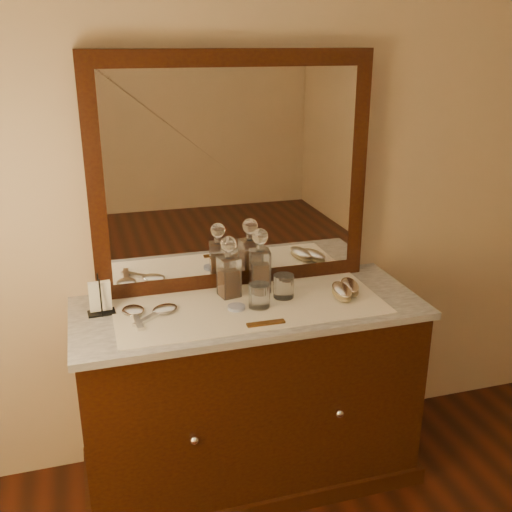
{
  "coord_description": "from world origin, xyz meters",
  "views": [
    {
      "loc": [
        -0.61,
        -0.2,
        1.88
      ],
      "look_at": [
        0.0,
        1.85,
        1.1
      ],
      "focal_mm": 41.66,
      "sensor_mm": 36.0,
      "label": 1
    }
  ],
  "objects_px": {
    "dresser_cabinet": "(250,396)",
    "brush_near": "(342,292)",
    "hand_mirror_outer": "(134,312)",
    "mirror_frame": "(233,174)",
    "decanter_right": "(260,267)",
    "comb": "(266,323)",
    "decanter_left": "(229,273)",
    "pin_dish": "(236,307)",
    "hand_mirror_inner": "(162,311)",
    "napkin_rack": "(100,299)",
    "brush_far": "(350,287)"
  },
  "relations": [
    {
      "from": "dresser_cabinet",
      "to": "brush_near",
      "type": "relative_size",
      "value": 7.82
    },
    {
      "from": "hand_mirror_outer",
      "to": "mirror_frame",
      "type": "bearing_deg",
      "value": 24.39
    },
    {
      "from": "decanter_right",
      "to": "comb",
      "type": "bearing_deg",
      "value": -102.95
    },
    {
      "from": "dresser_cabinet",
      "to": "hand_mirror_outer",
      "type": "relative_size",
      "value": 6.08
    },
    {
      "from": "comb",
      "to": "decanter_left",
      "type": "xyz_separation_m",
      "value": [
        -0.07,
        0.3,
        0.1
      ]
    },
    {
      "from": "pin_dish",
      "to": "hand_mirror_inner",
      "type": "relative_size",
      "value": 0.34
    },
    {
      "from": "decanter_right",
      "to": "brush_near",
      "type": "height_order",
      "value": "decanter_right"
    },
    {
      "from": "decanter_left",
      "to": "hand_mirror_outer",
      "type": "height_order",
      "value": "decanter_left"
    },
    {
      "from": "decanter_right",
      "to": "decanter_left",
      "type": "bearing_deg",
      "value": -171.73
    },
    {
      "from": "comb",
      "to": "decanter_left",
      "type": "bearing_deg",
      "value": 103.52
    },
    {
      "from": "napkin_rack",
      "to": "decanter_left",
      "type": "xyz_separation_m",
      "value": [
        0.53,
        0.02,
        0.04
      ]
    },
    {
      "from": "comb",
      "to": "decanter_left",
      "type": "height_order",
      "value": "decanter_left"
    },
    {
      "from": "decanter_right",
      "to": "brush_near",
      "type": "xyz_separation_m",
      "value": [
        0.31,
        -0.17,
        -0.08
      ]
    },
    {
      "from": "pin_dish",
      "to": "napkin_rack",
      "type": "bearing_deg",
      "value": 167.1
    },
    {
      "from": "decanter_left",
      "to": "decanter_right",
      "type": "bearing_deg",
      "value": 8.27
    },
    {
      "from": "pin_dish",
      "to": "brush_near",
      "type": "xyz_separation_m",
      "value": [
        0.46,
        -0.01,
        0.02
      ]
    },
    {
      "from": "hand_mirror_inner",
      "to": "decanter_left",
      "type": "bearing_deg",
      "value": 16.54
    },
    {
      "from": "hand_mirror_outer",
      "to": "comb",
      "type": "bearing_deg",
      "value": -25.7
    },
    {
      "from": "hand_mirror_inner",
      "to": "dresser_cabinet",
      "type": "bearing_deg",
      "value": -2.83
    },
    {
      "from": "brush_far",
      "to": "hand_mirror_outer",
      "type": "xyz_separation_m",
      "value": [
        -0.92,
        0.04,
        -0.01
      ]
    },
    {
      "from": "pin_dish",
      "to": "hand_mirror_outer",
      "type": "bearing_deg",
      "value": 171.01
    },
    {
      "from": "dresser_cabinet",
      "to": "brush_near",
      "type": "bearing_deg",
      "value": -5.89
    },
    {
      "from": "decanter_left",
      "to": "brush_far",
      "type": "xyz_separation_m",
      "value": [
        0.51,
        -0.11,
        -0.08
      ]
    },
    {
      "from": "mirror_frame",
      "to": "hand_mirror_inner",
      "type": "bearing_deg",
      "value": -147.63
    },
    {
      "from": "napkin_rack",
      "to": "hand_mirror_outer",
      "type": "relative_size",
      "value": 0.7
    },
    {
      "from": "brush_near",
      "to": "hand_mirror_outer",
      "type": "xyz_separation_m",
      "value": [
        -0.86,
        0.07,
        -0.01
      ]
    },
    {
      "from": "comb",
      "to": "napkin_rack",
      "type": "relative_size",
      "value": 0.93
    },
    {
      "from": "hand_mirror_inner",
      "to": "comb",
      "type": "bearing_deg",
      "value": -30.08
    },
    {
      "from": "comb",
      "to": "brush_near",
      "type": "bearing_deg",
      "value": 22.72
    },
    {
      "from": "decanter_left",
      "to": "hand_mirror_inner",
      "type": "distance_m",
      "value": 0.33
    },
    {
      "from": "dresser_cabinet",
      "to": "pin_dish",
      "type": "height_order",
      "value": "pin_dish"
    },
    {
      "from": "decanter_left",
      "to": "hand_mirror_outer",
      "type": "bearing_deg",
      "value": -169.79
    },
    {
      "from": "comb",
      "to": "hand_mirror_inner",
      "type": "height_order",
      "value": "hand_mirror_inner"
    },
    {
      "from": "decanter_left",
      "to": "brush_near",
      "type": "xyz_separation_m",
      "value": [
        0.45,
        -0.15,
        -0.08
      ]
    },
    {
      "from": "pin_dish",
      "to": "brush_near",
      "type": "bearing_deg",
      "value": -1.31
    },
    {
      "from": "hand_mirror_outer",
      "to": "hand_mirror_inner",
      "type": "bearing_deg",
      "value": -8.3
    },
    {
      "from": "mirror_frame",
      "to": "decanter_right",
      "type": "bearing_deg",
      "value": -53.83
    },
    {
      "from": "decanter_left",
      "to": "brush_near",
      "type": "bearing_deg",
      "value": -18.05
    },
    {
      "from": "pin_dish",
      "to": "brush_near",
      "type": "distance_m",
      "value": 0.46
    },
    {
      "from": "dresser_cabinet",
      "to": "hand_mirror_outer",
      "type": "bearing_deg",
      "value": 175.9
    },
    {
      "from": "hand_mirror_outer",
      "to": "brush_far",
      "type": "bearing_deg",
      "value": -2.25
    },
    {
      "from": "mirror_frame",
      "to": "brush_near",
      "type": "bearing_deg",
      "value": -35.76
    },
    {
      "from": "decanter_right",
      "to": "brush_far",
      "type": "bearing_deg",
      "value": -19.63
    },
    {
      "from": "napkin_rack",
      "to": "decanter_right",
      "type": "height_order",
      "value": "decanter_right"
    },
    {
      "from": "comb",
      "to": "decanter_right",
      "type": "xyz_separation_m",
      "value": [
        0.07,
        0.32,
        0.1
      ]
    },
    {
      "from": "napkin_rack",
      "to": "comb",
      "type": "bearing_deg",
      "value": -25.51
    },
    {
      "from": "dresser_cabinet",
      "to": "decanter_right",
      "type": "bearing_deg",
      "value": 56.22
    },
    {
      "from": "decanter_right",
      "to": "brush_near",
      "type": "relative_size",
      "value": 1.57
    },
    {
      "from": "napkin_rack",
      "to": "brush_near",
      "type": "distance_m",
      "value": 1.0
    },
    {
      "from": "pin_dish",
      "to": "hand_mirror_outer",
      "type": "distance_m",
      "value": 0.41
    }
  ]
}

